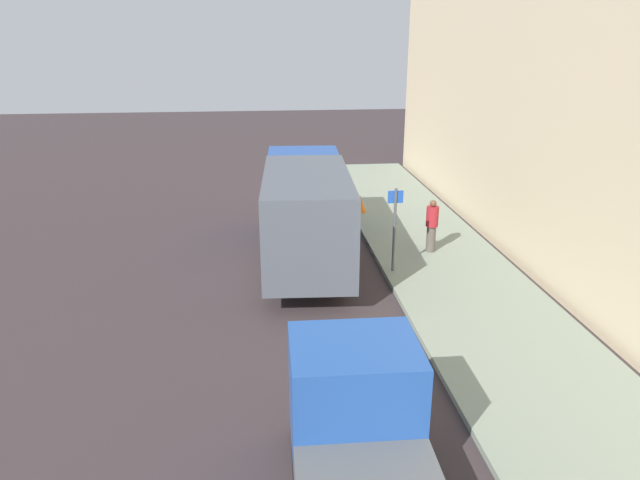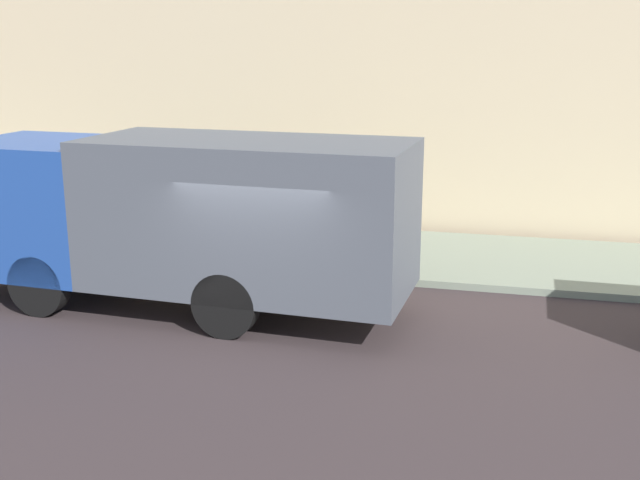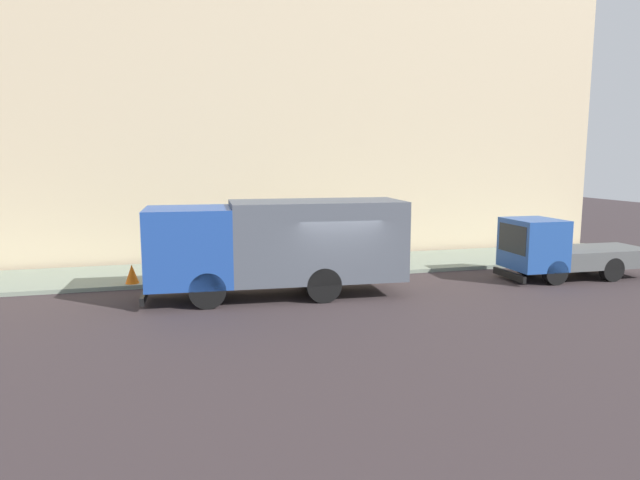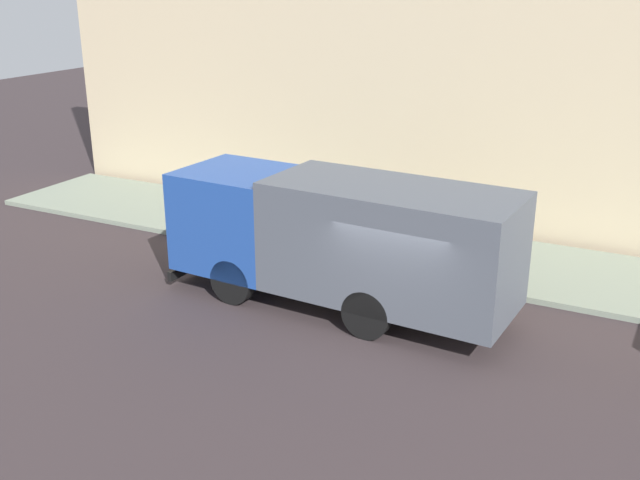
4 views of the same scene
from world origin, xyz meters
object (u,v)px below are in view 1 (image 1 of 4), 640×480
Objects in this scene: large_utility_truck at (306,207)px; small_flatbed_truck at (365,460)px; street_sign_post at (395,223)px; traffic_cone_orange at (360,204)px; pedestrian_walking at (432,225)px.

large_utility_truck is 10.46m from small_flatbed_truck.
small_flatbed_truck is (-0.06, -10.44, -0.70)m from large_utility_truck.
street_sign_post is (2.48, 8.94, 0.58)m from small_flatbed_truck.
traffic_cone_orange is (2.58, 15.01, -0.56)m from small_flatbed_truck.
small_flatbed_truck is 3.23× the size of pedestrian_walking.
pedestrian_walking is 0.68× the size of street_sign_post.
small_flatbed_truck is 9.30m from street_sign_post.
street_sign_post is at bearing -28.42° from large_utility_truck.
street_sign_post reaches higher than traffic_cone_orange.
street_sign_post is at bearing 75.68° from small_flatbed_truck.
small_flatbed_truck reaches higher than traffic_cone_orange.
small_flatbed_truck is 11.15m from pedestrian_walking.
small_flatbed_truck is at bearing -105.50° from street_sign_post.
traffic_cone_orange is 6.17m from street_sign_post.
street_sign_post is at bearing -87.40° from pedestrian_walking.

